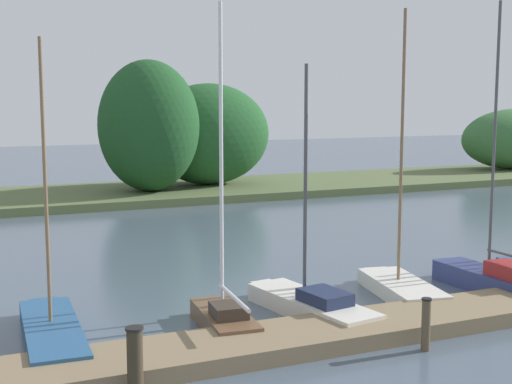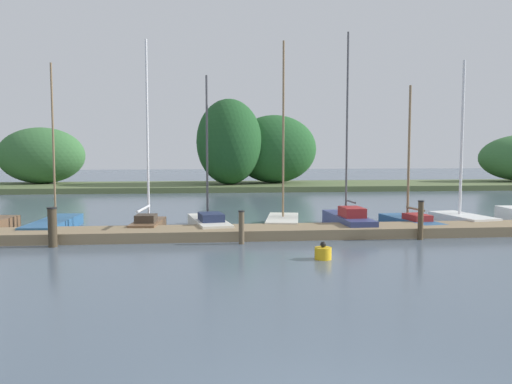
{
  "view_description": "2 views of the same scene",
  "coord_description": "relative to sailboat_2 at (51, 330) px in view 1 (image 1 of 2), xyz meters",
  "views": [
    {
      "loc": [
        -8.94,
        0.38,
        5.06
      ],
      "look_at": [
        -2.6,
        14.7,
        3.0
      ],
      "focal_mm": 49.72,
      "sensor_mm": 36.0,
      "label": 1
    },
    {
      "loc": [
        -1.44,
        -4.9,
        3.02
      ],
      "look_at": [
        0.54,
        14.35,
        1.47
      ],
      "focal_mm": 36.21,
      "sensor_mm": 36.0,
      "label": 2
    }
  ],
  "objects": [
    {
      "name": "sailboat_3",
      "position": [
        3.58,
        -0.76,
        0.12
      ],
      "size": [
        1.19,
        3.26,
        7.08
      ],
      "rotation": [
        0.0,
        0.0,
        1.48
      ],
      "color": "brown",
      "rests_on": "ground"
    },
    {
      "name": "mooring_piling_2",
      "position": [
        6.85,
        -3.6,
        0.29
      ],
      "size": [
        0.21,
        0.21,
        1.09
      ],
      "color": "brown",
      "rests_on": "ground"
    },
    {
      "name": "far_shore",
      "position": [
        5.61,
        21.15,
        2.29
      ],
      "size": [
        71.03,
        8.09,
        7.39
      ],
      "color": "#56663D",
      "rests_on": "ground"
    },
    {
      "name": "sailboat_4",
      "position": [
        5.81,
        -0.55,
        0.04
      ],
      "size": [
        1.71,
        4.23,
        5.85
      ],
      "rotation": [
        0.0,
        0.0,
        1.73
      ],
      "color": "silver",
      "rests_on": "ground"
    },
    {
      "name": "sailboat_6",
      "position": [
        11.16,
        -0.79,
        0.12
      ],
      "size": [
        1.11,
        4.18,
        7.51
      ],
      "rotation": [
        0.0,
        0.0,
        1.59
      ],
      "color": "navy",
      "rests_on": "ground"
    },
    {
      "name": "sailboat_2",
      "position": [
        0.0,
        0.0,
        0.0
      ],
      "size": [
        1.31,
        4.5,
        6.3
      ],
      "rotation": [
        0.0,
        0.0,
        1.52
      ],
      "color": "#285684",
      "rests_on": "ground"
    },
    {
      "name": "sailboat_5",
      "position": [
        8.77,
        0.01,
        0.04
      ],
      "size": [
        1.78,
        3.54,
        7.29
      ],
      "rotation": [
        0.0,
        0.0,
        1.38
      ],
      "color": "silver",
      "rests_on": "ground"
    },
    {
      "name": "dock_pier",
      "position": [
        7.06,
        -2.33,
        -0.08
      ],
      "size": [
        28.17,
        1.8,
        0.35
      ],
      "color": "#847051",
      "rests_on": "ground"
    },
    {
      "name": "mooring_piling_1",
      "position": [
        0.9,
        -3.5,
        0.37
      ],
      "size": [
        0.31,
        0.31,
        1.25
      ],
      "color": "#3D3323",
      "rests_on": "ground"
    }
  ]
}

